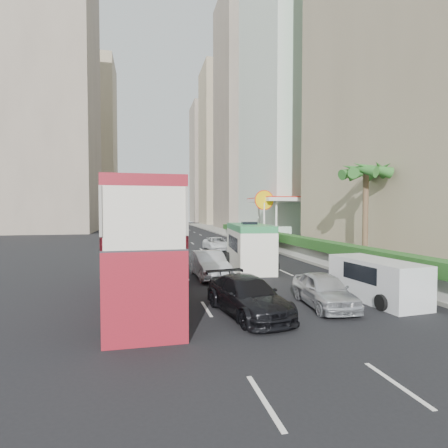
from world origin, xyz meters
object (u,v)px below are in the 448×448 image
object	(u,v)px
palm_tree	(365,220)
van_asset	(217,250)
shell_station	(283,221)
car_black	(247,314)
car_silver_lane_a	(209,277)
car_silver_lane_b	(324,307)
minibus_near	(249,246)
panel_van_far	(242,239)
double_decker_bus	(145,243)
panel_van_near	(376,280)
minibus_far	(256,241)

from	to	relation	value
palm_tree	van_asset	bearing A→B (deg)	115.07
palm_tree	shell_station	distance (m)	19.14
car_black	palm_tree	xyz separation A→B (m)	(9.99, 7.06, 3.38)
car_silver_lane_a	car_black	bearing A→B (deg)	-92.19
van_asset	car_black	bearing A→B (deg)	-101.62
car_silver_lane_b	minibus_near	distance (m)	10.08
panel_van_far	palm_tree	xyz separation A→B (m)	(3.89, -15.43, 2.44)
double_decker_bus	van_asset	distance (m)	19.87
car_silver_lane_a	panel_van_far	bearing A→B (deg)	64.30
car_black	minibus_near	bearing A→B (deg)	63.05
panel_van_near	panel_van_far	world-z (taller)	panel_van_far
van_asset	panel_van_far	xyz separation A→B (m)	(2.85, 1.03, 0.94)
car_silver_lane_b	minibus_near	bearing A→B (deg)	96.52
minibus_near	panel_van_far	bearing A→B (deg)	83.28
car_black	panel_van_near	world-z (taller)	panel_van_near
panel_van_near	palm_tree	bearing A→B (deg)	54.73
minibus_far	shell_station	size ratio (longest dim) A/B	0.69
car_silver_lane_a	van_asset	world-z (taller)	car_silver_lane_a
double_decker_bus	panel_van_far	bearing A→B (deg)	62.97
minibus_far	van_asset	bearing A→B (deg)	121.81
car_silver_lane_a	palm_tree	world-z (taller)	palm_tree
car_silver_lane_a	car_silver_lane_b	distance (m)	8.05
van_asset	minibus_near	bearing A→B (deg)	-93.22
car_silver_lane_b	van_asset	bearing A→B (deg)	95.81
panel_van_far	palm_tree	bearing A→B (deg)	-72.54
panel_van_near	palm_tree	size ratio (longest dim) A/B	0.71
minibus_near	minibus_far	size ratio (longest dim) A/B	1.24
double_decker_bus	car_black	distance (m)	5.51
car_silver_lane_b	panel_van_near	xyz separation A→B (m)	(2.77, 0.41, 0.91)
panel_van_near	car_silver_lane_b	bearing A→B (deg)	-175.73
car_black	car_silver_lane_a	bearing A→B (deg)	81.23
car_silver_lane_a	van_asset	bearing A→B (deg)	73.31
minibus_far	panel_van_near	bearing A→B (deg)	-91.57
car_silver_lane_a	van_asset	distance (m)	14.29
double_decker_bus	car_silver_lane_b	size ratio (longest dim) A/B	2.68
shell_station	palm_tree	bearing A→B (deg)	-96.60
car_black	minibus_near	world-z (taller)	minibus_near
minibus_near	shell_station	world-z (taller)	shell_station
panel_van_near	palm_tree	distance (m)	7.78
van_asset	minibus_near	world-z (taller)	minibus_near
double_decker_bus	car_black	size ratio (longest dim) A/B	2.24
car_silver_lane_b	panel_van_far	world-z (taller)	panel_van_far
minibus_far	car_silver_lane_a	bearing A→B (deg)	-124.37
panel_van_far	car_black	bearing A→B (deg)	-101.85
double_decker_bus	panel_van_far	world-z (taller)	double_decker_bus
car_silver_lane_b	double_decker_bus	bearing A→B (deg)	164.68
car_silver_lane_b	panel_van_far	distance (m)	22.34
panel_van_far	minibus_far	bearing A→B (deg)	-87.35
shell_station	double_decker_bus	bearing A→B (deg)	-124.82
car_silver_lane_a	car_black	distance (m)	7.58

